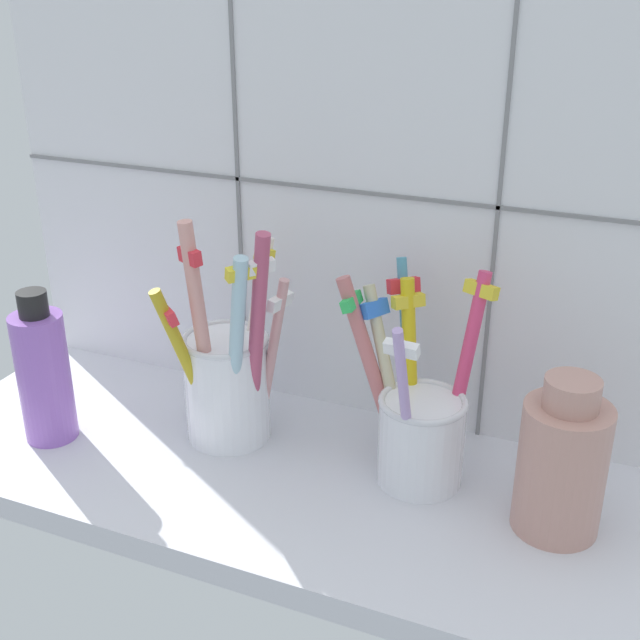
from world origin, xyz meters
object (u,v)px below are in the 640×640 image
ceramic_vase (562,463)px  soap_bottle (44,374)px  toothbrush_cup_right (418,422)px  toothbrush_cup_left (228,377)px

ceramic_vase → soap_bottle: soap_bottle is taller
soap_bottle → toothbrush_cup_right: bearing=12.1°
toothbrush_cup_left → toothbrush_cup_right: toothbrush_cup_left is taller
toothbrush_cup_right → soap_bottle: toothbrush_cup_right is taller
soap_bottle → ceramic_vase: bearing=6.0°
toothbrush_cup_left → toothbrush_cup_right: bearing=2.3°
toothbrush_cup_left → toothbrush_cup_right: size_ratio=1.21×
toothbrush_cup_right → ceramic_vase: bearing=-10.9°
toothbrush_cup_left → ceramic_vase: (25.90, -1.41, -0.39)cm
toothbrush_cup_left → toothbrush_cup_right: 15.41cm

